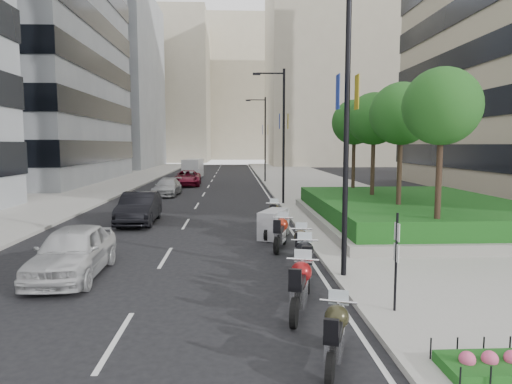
{
  "coord_description": "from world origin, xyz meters",
  "views": [
    {
      "loc": [
        1.0,
        -12.32,
        4.09
      ],
      "look_at": [
        1.96,
        7.55,
        2.0
      ],
      "focal_mm": 32.0,
      "sensor_mm": 36.0,
      "label": 1
    }
  ],
  "objects": [
    {
      "name": "car_a",
      "position": [
        -3.99,
        1.73,
        0.79
      ],
      "size": [
        1.98,
        4.7,
        1.59
      ],
      "primitive_type": "imported",
      "rotation": [
        0.0,
        0.0,
        0.02
      ],
      "color": "silver",
      "rests_on": "ground"
    },
    {
      "name": "lamp_post_1",
      "position": [
        4.14,
        18.0,
        5.07
      ],
      "size": [
        2.34,
        0.45,
        9.0
      ],
      "color": "black",
      "rests_on": "ground"
    },
    {
      "name": "motorcycle_3",
      "position": [
        3.26,
        2.93,
        0.61
      ],
      "size": [
        0.77,
        2.27,
        1.14
      ],
      "rotation": [
        0.0,
        0.0,
        1.38
      ],
      "color": "black",
      "rests_on": "ground"
    },
    {
      "name": "motorcycle_5",
      "position": [
        2.72,
        7.3,
        0.61
      ],
      "size": [
        1.55,
        2.17,
        1.22
      ],
      "rotation": [
        0.0,
        0.0,
        1.16
      ],
      "color": "black",
      "rests_on": "ground"
    },
    {
      "name": "building_cream_left",
      "position": [
        -18.0,
        100.0,
        17.0
      ],
      "size": [
        26.0,
        24.0,
        34.0
      ],
      "primitive_type": "cube",
      "color": "#B7AD93",
      "rests_on": "ground"
    },
    {
      "name": "tree_0",
      "position": [
        8.5,
        4.0,
        5.42
      ],
      "size": [
        2.8,
        2.8,
        6.3
      ],
      "color": "#332319",
      "rests_on": "planter"
    },
    {
      "name": "parking_sign",
      "position": [
        4.8,
        -2.0,
        1.46
      ],
      "size": [
        0.06,
        0.32,
        2.5
      ],
      "color": "black",
      "rests_on": "ground"
    },
    {
      "name": "motorcycle_2",
      "position": [
        3.08,
        0.67,
        0.65
      ],
      "size": [
        0.81,
        2.43,
        1.21
      ],
      "rotation": [
        0.0,
        0.0,
        1.46
      ],
      "color": "black",
      "rests_on": "ground"
    },
    {
      "name": "car_c",
      "position": [
        -4.34,
        24.2,
        0.67
      ],
      "size": [
        2.08,
        4.71,
        1.35
      ],
      "primitive_type": "imported",
      "rotation": [
        0.0,
        0.0,
        -0.04
      ],
      "color": "#AEAEB0",
      "rests_on": "ground"
    },
    {
      "name": "sidewalk_left",
      "position": [
        -12.0,
        30.0,
        0.07
      ],
      "size": [
        8.0,
        100.0,
        0.15
      ],
      "primitive_type": "cube",
      "color": "#9E9B93",
      "rests_on": "ground"
    },
    {
      "name": "tree_1",
      "position": [
        8.5,
        8.0,
        5.42
      ],
      "size": [
        2.8,
        2.8,
        6.3
      ],
      "color": "#332319",
      "rests_on": "planter"
    },
    {
      "name": "lamp_post_0",
      "position": [
        4.14,
        1.0,
        5.07
      ],
      "size": [
        2.34,
        0.45,
        9.0
      ],
      "color": "black",
      "rests_on": "ground"
    },
    {
      "name": "car_b",
      "position": [
        -3.92,
        11.3,
        0.8
      ],
      "size": [
        1.82,
        4.91,
        1.61
      ],
      "primitive_type": "imported",
      "rotation": [
        0.0,
        0.0,
        0.02
      ],
      "color": "black",
      "rests_on": "ground"
    },
    {
      "name": "lamp_post_2",
      "position": [
        4.14,
        36.0,
        5.07
      ],
      "size": [
        2.34,
        0.45,
        9.0
      ],
      "color": "black",
      "rests_on": "ground"
    },
    {
      "name": "motorcycle_4",
      "position": [
        2.81,
        5.17,
        0.63
      ],
      "size": [
        0.93,
        2.32,
        1.18
      ],
      "rotation": [
        0.0,
        0.0,
        1.3
      ],
      "color": "black",
      "rests_on": "ground"
    },
    {
      "name": "motorcycle_0",
      "position": [
        2.85,
        -4.31,
        0.58
      ],
      "size": [
        0.92,
        2.09,
        1.08
      ],
      "rotation": [
        0.0,
        0.0,
        1.25
      ],
      "color": "black",
      "rests_on": "ground"
    },
    {
      "name": "tree_2",
      "position": [
        8.5,
        12.0,
        5.42
      ],
      "size": [
        2.8,
        2.8,
        6.3
      ],
      "color": "#332319",
      "rests_on": "planter"
    },
    {
      "name": "lane_edge",
      "position": [
        3.7,
        30.0,
        0.01
      ],
      "size": [
        0.12,
        100.0,
        0.01
      ],
      "primitive_type": "cube",
      "color": "silver",
      "rests_on": "ground"
    },
    {
      "name": "delivery_van",
      "position": [
        -4.11,
        44.5,
        1.05
      ],
      "size": [
        2.32,
        5.44,
        2.24
      ],
      "rotation": [
        0.0,
        0.0,
        -0.05
      ],
      "color": "silver",
      "rests_on": "ground"
    },
    {
      "name": "planter",
      "position": [
        10.0,
        10.0,
        0.35
      ],
      "size": [
        10.0,
        14.0,
        0.4
      ],
      "primitive_type": "cube",
      "color": "gray",
      "rests_on": "sidewalk_right"
    },
    {
      "name": "ground",
      "position": [
        0.0,
        0.0,
        0.0
      ],
      "size": [
        160.0,
        160.0,
        0.0
      ],
      "primitive_type": "plane",
      "color": "black",
      "rests_on": "ground"
    },
    {
      "name": "lane_centre",
      "position": [
        -1.5,
        30.0,
        0.01
      ],
      "size": [
        0.12,
        100.0,
        0.01
      ],
      "primitive_type": "cube",
      "color": "silver",
      "rests_on": "ground"
    },
    {
      "name": "motorcycle_1",
      "position": [
        2.57,
        -1.66,
        0.65
      ],
      "size": [
        0.96,
        2.39,
        1.22
      ],
      "rotation": [
        0.0,
        0.0,
        1.3
      ],
      "color": "black",
      "rests_on": "ground"
    },
    {
      "name": "hedge",
      "position": [
        10.0,
        10.0,
        0.95
      ],
      "size": [
        9.4,
        13.4,
        0.8
      ],
      "primitive_type": "cube",
      "color": "#123D11",
      "rests_on": "planter"
    },
    {
      "name": "sidewalk_right",
      "position": [
        9.0,
        30.0,
        0.07
      ],
      "size": [
        10.0,
        100.0,
        0.15
      ],
      "primitive_type": "cube",
      "color": "#9E9B93",
      "rests_on": "ground"
    },
    {
      "name": "building_cream_right",
      "position": [
        22.0,
        80.0,
        18.0
      ],
      "size": [
        28.0,
        24.0,
        36.0
      ],
      "primitive_type": "cube",
      "color": "#B7AD93",
      "rests_on": "ground"
    },
    {
      "name": "building_grey_far",
      "position": [
        -24.0,
        70.0,
        15.0
      ],
      "size": [
        22.0,
        26.0,
        30.0
      ],
      "primitive_type": "cube",
      "color": "gray",
      "rests_on": "ground"
    },
    {
      "name": "tree_3",
      "position": [
        8.5,
        16.0,
        5.42
      ],
      "size": [
        2.8,
        2.8,
        6.3
      ],
      "color": "#332319",
      "rests_on": "planter"
    },
    {
      "name": "building_cream_centre",
      "position": [
        2.0,
        120.0,
        19.0
      ],
      "size": [
        30.0,
        24.0,
        38.0
      ],
      "primitive_type": "cube",
      "color": "#B7AD93",
      "rests_on": "ground"
    },
    {
      "name": "motorcycle_6",
      "position": [
        2.92,
        9.53,
        0.64
      ],
      "size": [
        0.8,
        2.39,
        1.19
      ],
      "rotation": [
        0.0,
        0.0,
        1.45
      ],
      "color": "black",
      "rests_on": "ground"
    },
    {
      "name": "car_d",
      "position": [
        -3.61,
        32.92,
        0.76
      ],
      "size": [
        2.7,
        5.52,
        1.51
      ],
      "primitive_type": "imported",
      "rotation": [
        0.0,
        0.0,
        0.04
      ],
      "color": "maroon",
      "rests_on": "ground"
    },
    {
      "name": "flower_bed",
      "position": [
        5.6,
        -5.0,
        0.25
      ],
      "size": [
        2.0,
        1.0,
        0.2
      ],
      "primitive_type": "cube",
      "color": "#123D11",
      "rests_on": "sidewalk_right"
    }
  ]
}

